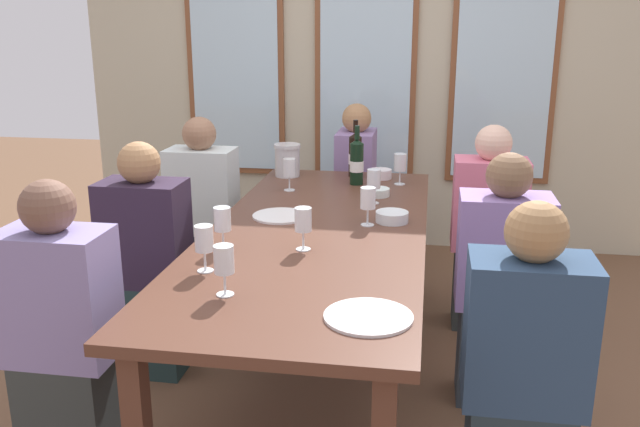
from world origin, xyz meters
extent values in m
plane|color=brown|center=(0.00, 0.00, 0.00)|extent=(12.00, 12.00, 0.00)
cube|color=#BCB498|center=(0.00, 2.10, 1.45)|extent=(4.15, 0.06, 2.90)
cube|color=brown|center=(-0.95, 2.06, 1.45)|extent=(0.72, 0.03, 1.88)
cube|color=silver|center=(-0.95, 2.04, 1.45)|extent=(0.64, 0.01, 1.80)
cube|color=brown|center=(0.00, 2.06, 1.45)|extent=(0.72, 0.03, 1.88)
cube|color=silver|center=(0.00, 2.04, 1.45)|extent=(0.64, 0.01, 1.80)
cube|color=brown|center=(0.95, 2.06, 1.45)|extent=(0.72, 0.03, 1.88)
cube|color=silver|center=(0.95, 2.04, 1.45)|extent=(0.64, 0.01, 1.80)
cube|color=brown|center=(0.00, 0.00, 0.72)|extent=(0.95, 2.37, 0.04)
cube|color=brown|center=(-0.38, 1.09, 0.35)|extent=(0.07, 0.07, 0.70)
cube|color=brown|center=(0.38, 1.09, 0.35)|extent=(0.07, 0.07, 0.70)
cylinder|color=white|center=(0.31, -0.88, 0.74)|extent=(0.28, 0.28, 0.01)
cylinder|color=white|center=(-0.20, 0.16, 0.74)|extent=(0.26, 0.26, 0.01)
cylinder|color=silver|center=(-0.35, 1.00, 0.82)|extent=(0.14, 0.14, 0.17)
cylinder|color=silver|center=(-0.35, 1.00, 0.92)|extent=(0.16, 0.16, 0.02)
cylinder|color=black|center=(0.05, 1.06, 0.86)|extent=(0.08, 0.08, 0.23)
cone|color=black|center=(0.05, 1.06, 0.99)|extent=(0.08, 0.08, 0.02)
cylinder|color=black|center=(0.05, 1.06, 1.03)|extent=(0.03, 0.03, 0.08)
cylinder|color=white|center=(0.05, 1.06, 0.85)|extent=(0.08, 0.08, 0.06)
cylinder|color=black|center=(0.08, 0.87, 0.85)|extent=(0.08, 0.07, 0.23)
cone|color=black|center=(0.08, 0.87, 0.98)|extent=(0.08, 0.07, 0.02)
cylinder|color=black|center=(0.08, 0.87, 1.03)|extent=(0.03, 0.03, 0.08)
cylinder|color=white|center=(0.08, 0.87, 0.84)|extent=(0.08, 0.08, 0.06)
cylinder|color=white|center=(0.21, 0.62, 0.76)|extent=(0.13, 0.13, 0.04)
cylinder|color=white|center=(0.20, 1.03, 0.77)|extent=(0.13, 0.13, 0.05)
cylinder|color=white|center=(0.32, 0.16, 0.76)|extent=(0.15, 0.15, 0.05)
cylinder|color=white|center=(0.32, 0.90, 0.74)|extent=(0.06, 0.06, 0.00)
cylinder|color=white|center=(0.32, 0.90, 0.78)|extent=(0.01, 0.01, 0.07)
cylinder|color=white|center=(0.32, 0.90, 0.87)|extent=(0.07, 0.07, 0.09)
cylinder|color=white|center=(0.21, 0.09, 0.74)|extent=(0.06, 0.06, 0.00)
cylinder|color=white|center=(0.21, 0.09, 0.78)|extent=(0.01, 0.01, 0.07)
cylinder|color=white|center=(0.21, 0.09, 0.87)|extent=(0.07, 0.07, 0.09)
cylinder|color=beige|center=(0.21, 0.09, 0.83)|extent=(0.06, 0.06, 0.03)
cylinder|color=white|center=(0.21, 0.47, 0.74)|extent=(0.06, 0.06, 0.00)
cylinder|color=white|center=(0.21, 0.47, 0.78)|extent=(0.01, 0.01, 0.07)
cylinder|color=white|center=(0.21, 0.47, 0.87)|extent=(0.07, 0.07, 0.09)
cylinder|color=beige|center=(0.21, 0.47, 0.84)|extent=(0.06, 0.06, 0.04)
cylinder|color=white|center=(-0.01, -0.28, 0.74)|extent=(0.06, 0.06, 0.00)
cylinder|color=white|center=(-0.01, -0.28, 0.78)|extent=(0.01, 0.01, 0.07)
cylinder|color=white|center=(-0.01, -0.28, 0.87)|extent=(0.07, 0.07, 0.09)
cylinder|color=white|center=(-0.18, -0.78, 0.74)|extent=(0.06, 0.06, 0.00)
cylinder|color=white|center=(-0.18, -0.78, 0.78)|extent=(0.01, 0.01, 0.07)
cylinder|color=white|center=(-0.18, -0.78, 0.87)|extent=(0.07, 0.07, 0.09)
cylinder|color=#590C19|center=(-0.18, -0.78, 0.84)|extent=(0.06, 0.06, 0.03)
cylinder|color=white|center=(-0.32, -0.57, 0.74)|extent=(0.06, 0.06, 0.00)
cylinder|color=white|center=(-0.32, -0.57, 0.78)|extent=(0.01, 0.01, 0.07)
cylinder|color=white|center=(-0.32, -0.57, 0.87)|extent=(0.07, 0.07, 0.09)
cylinder|color=maroon|center=(-0.32, -0.57, 0.84)|extent=(0.06, 0.06, 0.04)
cylinder|color=white|center=(-0.26, 0.66, 0.74)|extent=(0.06, 0.06, 0.00)
cylinder|color=white|center=(-0.26, 0.66, 0.78)|extent=(0.01, 0.01, 0.07)
cylinder|color=white|center=(-0.26, 0.66, 0.87)|extent=(0.07, 0.07, 0.09)
cylinder|color=#590C19|center=(-0.26, 0.66, 0.84)|extent=(0.06, 0.06, 0.04)
cylinder|color=white|center=(-0.33, -0.33, 0.74)|extent=(0.06, 0.06, 0.00)
cylinder|color=white|center=(-0.33, -0.33, 0.78)|extent=(0.01, 0.01, 0.07)
cylinder|color=white|center=(-0.33, -0.33, 0.87)|extent=(0.07, 0.07, 0.09)
cube|color=#24343A|center=(-0.80, 0.77, 0.23)|extent=(0.32, 0.24, 0.45)
cube|color=silver|center=(-0.80, 0.77, 0.69)|extent=(0.38, 0.24, 0.48)
sphere|color=#966B50|center=(-0.80, 0.77, 1.02)|extent=(0.19, 0.19, 0.19)
cube|color=#2D3433|center=(0.80, 0.74, 0.23)|extent=(0.32, 0.24, 0.45)
cube|color=#DE6D8B|center=(0.80, 0.74, 0.69)|extent=(0.38, 0.24, 0.48)
sphere|color=beige|center=(0.80, 0.74, 1.02)|extent=(0.19, 0.19, 0.19)
cube|color=#223837|center=(-0.80, -0.03, 0.23)|extent=(0.32, 0.24, 0.45)
cube|color=#2D2034|center=(-0.80, -0.03, 0.69)|extent=(0.38, 0.24, 0.48)
sphere|color=#A4764D|center=(-0.80, -0.03, 1.02)|extent=(0.19, 0.19, 0.19)
cube|color=#2E363D|center=(0.80, -0.02, 0.23)|extent=(0.32, 0.24, 0.45)
cube|color=#8F71B4|center=(0.80, -0.02, 0.69)|extent=(0.38, 0.24, 0.48)
sphere|color=brown|center=(0.80, -0.02, 1.02)|extent=(0.19, 0.19, 0.19)
cube|color=#323737|center=(-0.80, -0.77, 0.23)|extent=(0.32, 0.24, 0.45)
cube|color=#877AB4|center=(-0.80, -0.77, 0.69)|extent=(0.38, 0.24, 0.48)
sphere|color=brown|center=(-0.80, -0.77, 1.02)|extent=(0.19, 0.19, 0.19)
cube|color=navy|center=(0.80, -0.79, 0.69)|extent=(0.38, 0.24, 0.48)
sphere|color=#A2774C|center=(0.80, -0.79, 1.02)|extent=(0.19, 0.19, 0.19)
cube|color=#28273E|center=(0.00, 1.53, 0.23)|extent=(0.24, 0.32, 0.45)
cube|color=#8F73AA|center=(0.00, 1.53, 0.69)|extent=(0.24, 0.38, 0.48)
sphere|color=#A4754C|center=(0.00, 1.53, 1.02)|extent=(0.19, 0.19, 0.19)
camera|label=1|loc=(0.47, -2.77, 1.62)|focal=37.70mm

